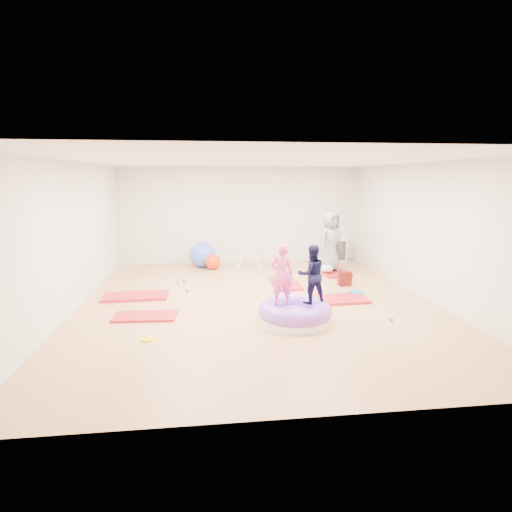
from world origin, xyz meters
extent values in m
cube|color=#C17F4A|center=(0.00, 0.00, 0.00)|extent=(7.00, 8.00, 0.01)
cube|color=white|center=(0.00, 0.00, 2.80)|extent=(7.00, 8.00, 0.01)
cube|color=beige|center=(0.00, 4.00, 1.40)|extent=(7.00, 0.01, 2.80)
cube|color=beige|center=(0.00, -4.00, 1.40)|extent=(7.00, 0.01, 2.80)
cube|color=beige|center=(-3.50, 0.00, 1.40)|extent=(0.01, 8.00, 2.80)
cube|color=beige|center=(3.50, 0.00, 1.40)|extent=(0.01, 8.00, 2.80)
cube|color=#BE3725|center=(-2.13, -0.65, 0.02)|extent=(1.14, 0.62, 0.05)
cube|color=#BE3725|center=(-2.52, 0.64, 0.03)|extent=(1.34, 0.70, 0.06)
cube|color=#BE3725|center=(0.83, 1.28, 0.02)|extent=(0.61, 1.19, 0.05)
cube|color=#BE3725|center=(1.58, -0.08, 0.03)|extent=(1.36, 0.72, 0.06)
cube|color=#BE3725|center=(2.30, 2.35, 0.03)|extent=(0.71, 1.34, 0.05)
cylinder|color=white|center=(0.51, -1.19, 0.07)|extent=(1.25, 1.25, 0.14)
torus|color=#884CD0|center=(0.51, -1.19, 0.20)|extent=(1.29, 1.29, 0.34)
ellipsoid|color=#884CD0|center=(0.51, -1.19, 0.12)|extent=(0.69, 0.69, 0.31)
imported|color=#FA48A2|center=(0.27, -1.16, 0.91)|extent=(0.40, 0.28, 1.07)
imported|color=black|center=(0.80, -1.15, 0.89)|extent=(0.54, 0.44, 1.03)
imported|color=gray|center=(2.22, 2.35, 0.84)|extent=(0.91, 0.82, 1.57)
ellipsoid|color=#A9E9FF|center=(2.08, 2.16, 0.15)|extent=(0.35, 0.22, 0.20)
sphere|color=#DC9D89|center=(2.08, 2.00, 0.18)|extent=(0.16, 0.16, 0.16)
sphere|color=blue|center=(-1.71, 1.64, 0.03)|extent=(0.07, 0.07, 0.07)
sphere|color=#D0DC04|center=(2.58, 0.51, 0.03)|extent=(0.07, 0.07, 0.07)
sphere|color=red|center=(0.53, -0.57, 0.03)|extent=(0.07, 0.07, 0.07)
sphere|color=#187F11|center=(-1.58, 1.80, 0.03)|extent=(0.07, 0.07, 0.07)
sphere|color=blue|center=(2.20, -1.37, 0.03)|extent=(0.07, 0.07, 0.07)
sphere|color=#D0DC04|center=(-0.62, 2.15, 0.03)|extent=(0.07, 0.07, 0.07)
sphere|color=blue|center=(0.36, -1.01, 0.03)|extent=(0.07, 0.07, 0.07)
sphere|color=blue|center=(-1.46, 0.94, 0.03)|extent=(0.07, 0.07, 0.07)
sphere|color=blue|center=(-1.15, 3.42, 0.36)|extent=(0.71, 0.71, 0.71)
sphere|color=red|center=(-0.86, 3.09, 0.21)|extent=(0.43, 0.43, 0.43)
cylinder|color=white|center=(-0.11, 2.99, 0.26)|extent=(0.19, 0.19, 0.50)
cylinder|color=white|center=(-0.11, 3.41, 0.26)|extent=(0.19, 0.19, 0.50)
cylinder|color=white|center=(0.35, 2.99, 0.26)|extent=(0.19, 0.19, 0.50)
cylinder|color=white|center=(0.35, 3.41, 0.26)|extent=(0.19, 0.19, 0.50)
cylinder|color=white|center=(0.12, 3.20, 0.48)|extent=(0.48, 0.03, 0.03)
sphere|color=red|center=(-0.12, 3.20, 0.48)|extent=(0.06, 0.06, 0.06)
sphere|color=blue|center=(0.36, 3.20, 0.48)|extent=(0.06, 0.06, 0.06)
cube|color=white|center=(2.81, 3.80, 0.34)|extent=(0.68, 0.33, 0.68)
cube|color=#3A3939|center=(2.81, 3.64, 0.34)|extent=(0.59, 0.02, 0.59)
cube|color=white|center=(2.81, 3.75, 0.34)|extent=(0.02, 0.23, 0.60)
cube|color=white|center=(2.81, 3.75, 0.34)|extent=(0.60, 0.23, 0.02)
cylinder|color=#1F7D78|center=(2.17, 0.29, 0.04)|extent=(0.33, 0.33, 0.07)
cube|color=maroon|center=(2.18, 1.04, 0.17)|extent=(0.30, 0.19, 0.34)
cylinder|color=#D0DC04|center=(-1.93, -1.71, 0.02)|extent=(0.21, 0.21, 0.03)
camera|label=1|loc=(-0.95, -7.70, 2.48)|focal=28.00mm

